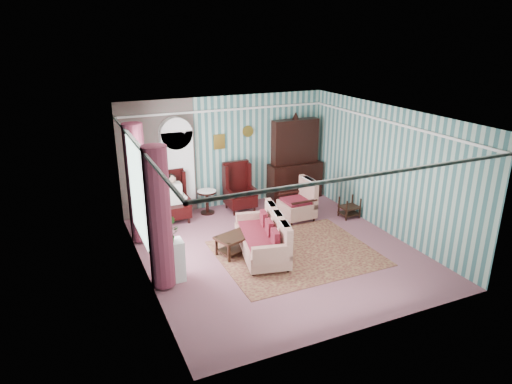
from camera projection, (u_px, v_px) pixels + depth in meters
name	position (u px, v px, depth m)	size (l,w,h in m)	color
floor	(277.00, 250.00, 9.77)	(6.00, 6.00, 0.00)	#834C54
room_shell	(247.00, 161.00, 9.01)	(5.53, 6.02, 2.91)	#376464
bookcase	(178.00, 172.00, 11.32)	(0.80, 0.28, 2.24)	silver
dresser_hutch	(295.00, 157.00, 12.44)	(1.50, 0.56, 2.36)	black
wingback_left	(173.00, 197.00, 11.05)	(0.76, 0.80, 1.25)	black
wingback_right	(240.00, 187.00, 11.72)	(0.76, 0.80, 1.25)	black
seated_woman	(173.00, 198.00, 11.06)	(0.44, 0.40, 1.18)	silver
round_side_table	(207.00, 202.00, 11.64)	(0.50, 0.50, 0.60)	black
nest_table	(349.00, 207.00, 11.40)	(0.45, 0.38, 0.54)	black
plant_stand	(169.00, 261.00, 8.46)	(0.55, 0.35, 0.80)	silver
rug	(296.00, 253.00, 9.62)	(3.20, 2.60, 0.01)	#48181D
sofa	(261.00, 230.00, 9.37)	(1.86, 1.03, 1.12)	beige
floral_armchair	(297.00, 200.00, 11.21)	(0.84, 0.72, 0.99)	beige
coffee_table	(238.00, 244.00, 9.59)	(0.94, 0.52, 0.42)	black
potted_plant_a	(168.00, 235.00, 8.13)	(0.36, 0.31, 0.40)	#22571B
potted_plant_b	(168.00, 228.00, 8.32)	(0.27, 0.22, 0.49)	#25581B
potted_plant_c	(160.00, 233.00, 8.25)	(0.21, 0.21, 0.38)	#174C1B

